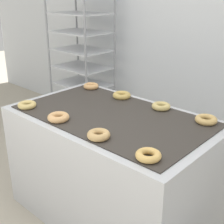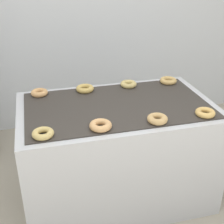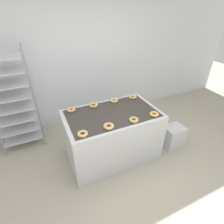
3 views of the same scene
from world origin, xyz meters
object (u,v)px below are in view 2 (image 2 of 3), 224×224
(donut_far_right, at_px, (168,81))
(donut_far_midright, at_px, (128,84))
(donut_near_left, at_px, (43,133))
(donut_near_midleft, at_px, (101,125))
(donut_near_midright, at_px, (157,119))
(donut_far_midleft, at_px, (85,89))
(donut_near_right, at_px, (205,113))
(donut_far_left, at_px, (39,93))
(fryer_machine, at_px, (117,152))

(donut_far_right, bearing_deg, donut_far_midright, 178.78)
(donut_near_left, relative_size, donut_near_midleft, 0.93)
(donut_near_midright, bearing_deg, donut_near_midleft, 178.87)
(donut_near_midright, distance_m, donut_far_midleft, 0.75)
(donut_near_right, xyz_separation_m, donut_far_left, (-1.11, 0.65, 0.00))
(donut_near_right, height_order, donut_far_midright, donut_far_midright)
(donut_near_midleft, xyz_separation_m, donut_far_midright, (0.39, 0.65, -0.00))
(donut_near_left, height_order, donut_far_right, donut_far_right)
(donut_far_right, bearing_deg, donut_far_left, 179.53)
(donut_near_midright, xyz_separation_m, donut_far_left, (-0.75, 0.66, -0.00))
(donut_near_midright, relative_size, donut_far_midleft, 0.95)
(fryer_machine, xyz_separation_m, donut_near_midleft, (-0.20, -0.32, 0.45))
(donut_far_right, bearing_deg, donut_near_midright, -119.23)
(donut_near_left, bearing_deg, donut_far_left, 89.10)
(donut_far_left, bearing_deg, donut_near_midleft, -61.21)
(fryer_machine, distance_m, donut_near_left, 0.79)
(donut_near_left, xyz_separation_m, donut_far_midleft, (0.38, 0.65, 0.00))
(donut_near_left, distance_m, donut_far_midleft, 0.75)
(donut_near_right, xyz_separation_m, donut_far_right, (0.00, 0.64, 0.00))
(donut_far_midright, bearing_deg, donut_far_left, 179.90)
(donut_far_left, bearing_deg, donut_near_left, -90.90)
(donut_near_midright, relative_size, donut_far_right, 0.96)
(donut_near_midright, distance_m, donut_far_right, 0.75)
(donut_near_midleft, distance_m, donut_far_midleft, 0.64)
(donut_near_midright, bearing_deg, fryer_machine, 120.40)
(donut_far_midright, xyz_separation_m, donut_far_right, (0.36, -0.01, 0.00))
(donut_far_midleft, height_order, donut_far_right, donut_far_midleft)
(donut_near_left, xyz_separation_m, donut_far_left, (0.01, 0.66, 0.00))
(donut_near_midleft, distance_m, donut_near_midright, 0.39)
(donut_near_left, bearing_deg, donut_near_midright, -0.18)
(donut_near_midleft, bearing_deg, donut_near_right, -0.14)
(donut_near_right, bearing_deg, donut_far_right, 89.84)
(donut_near_left, distance_m, donut_near_right, 1.12)
(donut_near_midleft, distance_m, donut_far_right, 0.99)
(donut_far_left, height_order, donut_far_midright, donut_far_left)
(donut_far_right, bearing_deg, fryer_machine, -149.95)
(fryer_machine, relative_size, donut_far_midright, 10.68)
(donut_near_left, distance_m, donut_near_midright, 0.76)
(donut_near_midright, height_order, donut_near_right, donut_near_midright)
(fryer_machine, bearing_deg, donut_near_midleft, -121.81)
(donut_far_midleft, xyz_separation_m, donut_far_midright, (0.38, 0.01, -0.00))
(donut_near_left, distance_m, donut_far_midright, 1.00)
(fryer_machine, xyz_separation_m, donut_near_right, (0.55, -0.32, 0.45))
(donut_far_left, bearing_deg, donut_far_midright, -0.10)
(donut_near_right, relative_size, donut_far_midright, 1.00)
(donut_near_midleft, bearing_deg, donut_far_midright, 58.99)
(donut_near_midright, height_order, donut_far_right, donut_near_midright)
(donut_far_midright, bearing_deg, donut_near_right, -60.92)
(donut_near_midleft, distance_m, donut_far_left, 0.74)
(donut_near_midright, height_order, donut_far_midleft, donut_near_midright)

